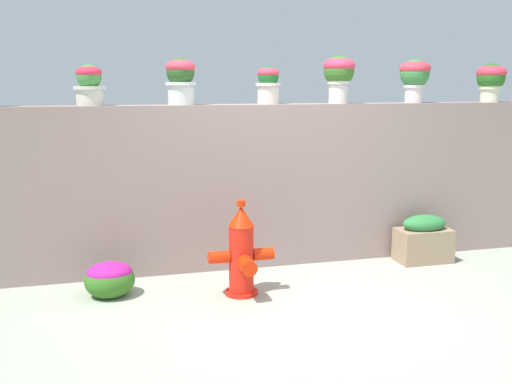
% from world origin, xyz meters
% --- Properties ---
extents(ground_plane, '(24.00, 24.00, 0.00)m').
position_xyz_m(ground_plane, '(0.00, 0.00, 0.00)').
color(ground_plane, '#9CA290').
extents(stone_wall, '(5.79, 0.32, 1.63)m').
position_xyz_m(stone_wall, '(0.00, 1.28, 0.82)').
color(stone_wall, gray).
rests_on(stone_wall, ground).
extents(potted_plant_1, '(0.29, 0.29, 0.37)m').
position_xyz_m(potted_plant_1, '(-1.66, 1.29, 1.84)').
color(potted_plant_1, beige).
rests_on(potted_plant_1, stone_wall).
extents(potted_plant_2, '(0.29, 0.29, 0.44)m').
position_xyz_m(potted_plant_2, '(-0.82, 1.25, 1.89)').
color(potted_plant_2, silver).
rests_on(potted_plant_2, stone_wall).
extents(potted_plant_3, '(0.25, 0.25, 0.37)m').
position_xyz_m(potted_plant_3, '(0.05, 1.28, 1.84)').
color(potted_plant_3, beige).
rests_on(potted_plant_3, stone_wall).
extents(potted_plant_4, '(0.32, 0.32, 0.48)m').
position_xyz_m(potted_plant_4, '(0.79, 1.27, 1.94)').
color(potted_plant_4, beige).
rests_on(potted_plant_4, stone_wall).
extents(potted_plant_5, '(0.32, 0.32, 0.45)m').
position_xyz_m(potted_plant_5, '(1.65, 1.27, 1.92)').
color(potted_plant_5, silver).
rests_on(potted_plant_5, stone_wall).
extents(potted_plant_6, '(0.32, 0.32, 0.42)m').
position_xyz_m(potted_plant_6, '(2.56, 1.25, 1.89)').
color(potted_plant_6, beige).
rests_on(potted_plant_6, stone_wall).
extents(fire_hydrant, '(0.58, 0.45, 0.84)m').
position_xyz_m(fire_hydrant, '(-0.43, 0.41, 0.38)').
color(fire_hydrant, red).
rests_on(fire_hydrant, ground).
extents(flower_bush_left, '(0.44, 0.39, 0.32)m').
position_xyz_m(flower_bush_left, '(-1.56, 0.67, 0.17)').
color(flower_bush_left, '#336C20').
rests_on(flower_bush_left, ground).
extents(planter_box, '(0.56, 0.32, 0.50)m').
position_xyz_m(planter_box, '(1.63, 0.89, 0.24)').
color(planter_box, '#997D61').
rests_on(planter_box, ground).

